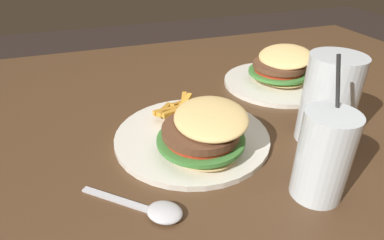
{
  "coord_description": "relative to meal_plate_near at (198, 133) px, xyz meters",
  "views": [
    {
      "loc": [
        0.42,
        -0.35,
        1.1
      ],
      "look_at": [
        -0.03,
        -0.19,
        0.81
      ],
      "focal_mm": 30.0,
      "sensor_mm": 36.0,
      "label": 1
    }
  ],
  "objects": [
    {
      "name": "dining_table",
      "position": [
        0.01,
        0.19,
        -0.19
      ],
      "size": [
        1.21,
        1.22,
        0.78
      ],
      "color": "#4C331E",
      "rests_on": "ground_plane"
    },
    {
      "name": "meal_plate_near",
      "position": [
        0.0,
        0.0,
        0.0
      ],
      "size": [
        0.27,
        0.27,
        0.09
      ],
      "color": "silver",
      "rests_on": "dining_table"
    },
    {
      "name": "meal_plate_far",
      "position": [
        -0.18,
        0.27,
        0.0
      ],
      "size": [
        0.25,
        0.25,
        0.09
      ],
      "color": "silver",
      "rests_on": "dining_table"
    },
    {
      "name": "juice_glass",
      "position": [
        0.16,
        0.12,
        0.03
      ],
      "size": [
        0.07,
        0.07,
        0.19
      ],
      "color": "silver",
      "rests_on": "dining_table"
    },
    {
      "name": "spoon",
      "position": [
        0.13,
        -0.1,
        -0.02
      ],
      "size": [
        0.12,
        0.13,
        0.01
      ],
      "rotation": [
        0.0,
        0.0,
        0.84
      ],
      "color": "silver",
      "rests_on": "dining_table"
    },
    {
      "name": "beer_glass",
      "position": [
        0.05,
        0.22,
        0.04
      ],
      "size": [
        0.09,
        0.09,
        0.15
      ],
      "color": "silver",
      "rests_on": "dining_table"
    }
  ]
}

